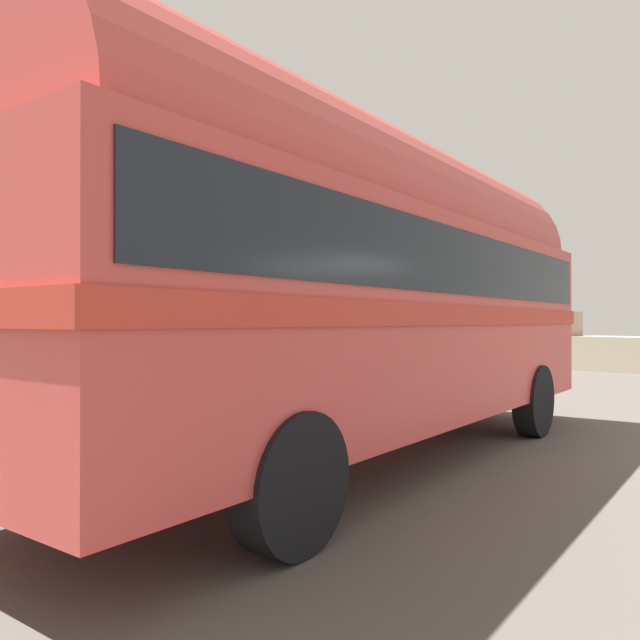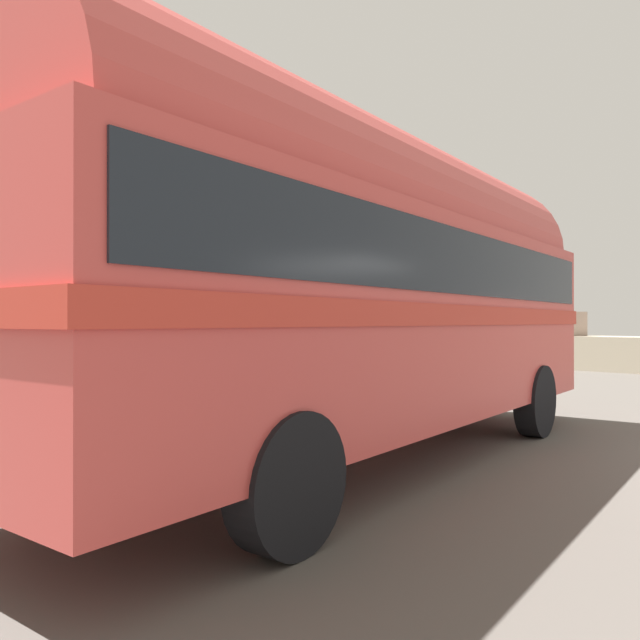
# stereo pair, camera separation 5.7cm
# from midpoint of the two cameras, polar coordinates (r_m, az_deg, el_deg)

# --- Properties ---
(vintage_coach) EXTENTS (3.76, 8.86, 3.70)m
(vintage_coach) POSITION_cam_midpoint_polar(r_m,az_deg,el_deg) (6.81, 4.11, 3.95)
(vintage_coach) COLOR black
(vintage_coach) RESTS_ON ground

